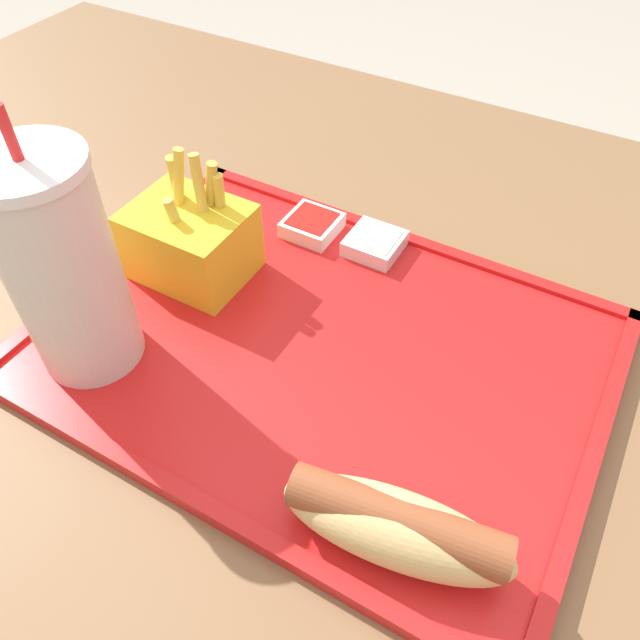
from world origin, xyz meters
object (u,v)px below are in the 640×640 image
Objects in this scene: fries_carton at (191,240)px; sauce_cup_ketchup at (312,225)px; hot_dog_far at (396,526)px; sauce_cup_mayo at (375,243)px; soda_cup at (63,268)px.

sauce_cup_ketchup is (-0.06, -0.10, -0.03)m from fries_carton.
hot_dog_far is 0.28m from sauce_cup_mayo.
hot_dog_far reaches higher than sauce_cup_ketchup.
sauce_cup_mayo is 1.00× the size of sauce_cup_ketchup.
fries_carton is 0.12m from sauce_cup_ketchup.
fries_carton is (0.26, -0.14, 0.01)m from hot_dog_far.
soda_cup reaches higher than sauce_cup_ketchup.
soda_cup is at bearing 71.08° from sauce_cup_ketchup.
hot_dog_far is 0.32m from sauce_cup_ketchup.
hot_dog_far is at bearing 118.65° from sauce_cup_mayo.
hot_dog_far is (-0.27, 0.03, -0.06)m from soda_cup.
sauce_cup_ketchup is at bearing -108.92° from soda_cup.
soda_cup is 1.84× the size of fries_carton.
fries_carton is 2.37× the size of sauce_cup_mayo.
sauce_cup_mayo is 0.06m from sauce_cup_ketchup.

